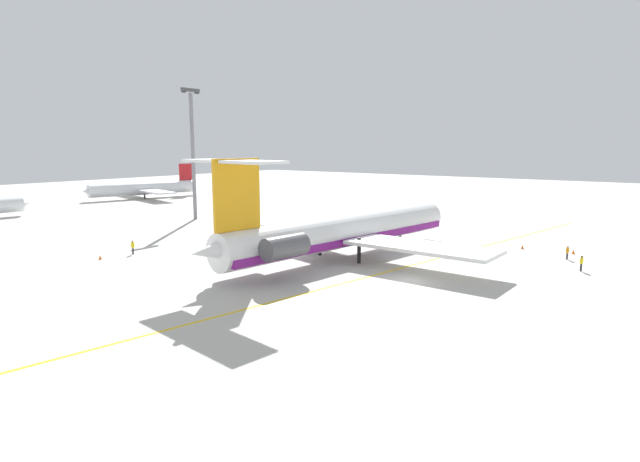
# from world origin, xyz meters

# --- Properties ---
(ground) EXTENTS (354.76, 354.76, 0.00)m
(ground) POSITION_xyz_m (0.00, 0.00, 0.00)
(ground) COLOR #B7B5AD
(main_jetliner) EXTENTS (43.43, 38.46, 12.66)m
(main_jetliner) POSITION_xyz_m (4.32, 11.87, 3.45)
(main_jetliner) COLOR white
(main_jetliner) RESTS_ON ground
(airliner_mid_left) EXTENTS (29.84, 29.75, 8.97)m
(airliner_mid_left) POSITION_xyz_m (33.82, 96.10, 2.64)
(airliner_mid_left) COLOR silver
(airliner_mid_left) RESTS_ON ground
(ground_crew_near_nose) EXTENTS (0.37, 0.31, 1.78)m
(ground_crew_near_nose) POSITION_xyz_m (15.30, -13.48, 1.13)
(ground_crew_near_nose) COLOR black
(ground_crew_near_nose) RESTS_ON ground
(ground_crew_near_tail) EXTENTS (0.35, 0.31, 1.72)m
(ground_crew_near_tail) POSITION_xyz_m (20.88, -10.96, 1.09)
(ground_crew_near_tail) COLOR black
(ground_crew_near_tail) RESTS_ON ground
(ground_crew_portside) EXTENTS (0.43, 0.27, 1.71)m
(ground_crew_portside) POSITION_xyz_m (29.99, 18.96, 1.08)
(ground_crew_portside) COLOR black
(ground_crew_portside) RESTS_ON ground
(ground_crew_starboard) EXTENTS (0.31, 0.38, 1.81)m
(ground_crew_starboard) POSITION_xyz_m (-9.29, 34.93, 1.15)
(ground_crew_starboard) COLOR black
(ground_crew_starboard) RESTS_ON ground
(safety_cone_nose) EXTENTS (0.40, 0.40, 0.55)m
(safety_cone_nose) POSITION_xyz_m (24.96, -10.95, 0.28)
(safety_cone_nose) COLOR #EA590F
(safety_cone_nose) RESTS_ON ground
(safety_cone_wingtip) EXTENTS (0.40, 0.40, 0.55)m
(safety_cone_wingtip) POSITION_xyz_m (24.36, -4.70, 0.28)
(safety_cone_wingtip) COLOR #EA590F
(safety_cone_wingtip) RESTS_ON ground
(safety_cone_tail) EXTENTS (0.40, 0.40, 0.55)m
(safety_cone_tail) POSITION_xyz_m (-13.55, 35.43, 0.28)
(safety_cone_tail) COLOR #EA590F
(safety_cone_tail) RESTS_ON ground
(taxiway_centreline) EXTENTS (97.07, 17.47, 0.01)m
(taxiway_centreline) POSITION_xyz_m (5.53, 3.22, 0.00)
(taxiway_centreline) COLOR gold
(taxiway_centreline) RESTS_ON ground
(light_mast) EXTENTS (4.00, 0.70, 24.33)m
(light_mast) POSITION_xyz_m (16.76, 53.83, 13.37)
(light_mast) COLOR slate
(light_mast) RESTS_ON ground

